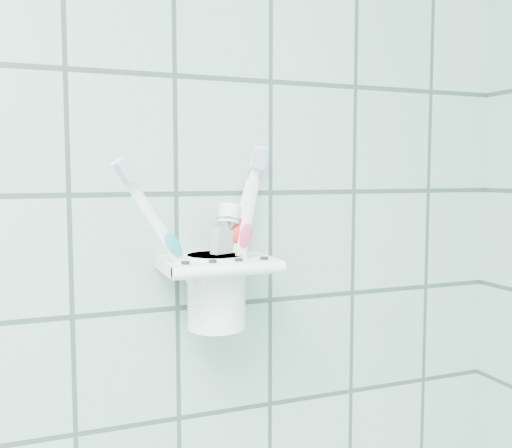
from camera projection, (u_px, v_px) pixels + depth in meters
holder_bracket at (216, 265)px, 0.67m from camera, size 0.13×0.10×0.04m
cup at (216, 288)px, 0.68m from camera, size 0.08×0.08×0.09m
toothbrush_pink at (219, 227)px, 0.66m from camera, size 0.12×0.04×0.22m
toothbrush_blue at (213, 228)px, 0.66m from camera, size 0.08×0.06×0.22m
toothbrush_orange at (229, 232)px, 0.67m from camera, size 0.03×0.05×0.21m
toothpaste_tube at (218, 253)px, 0.66m from camera, size 0.06×0.05×0.15m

